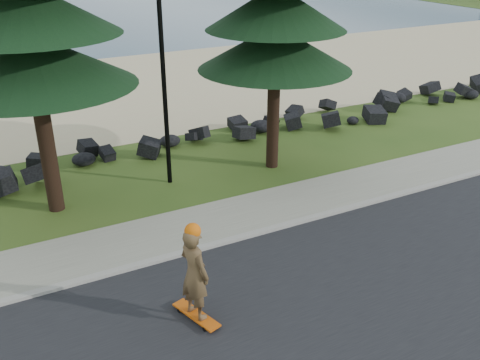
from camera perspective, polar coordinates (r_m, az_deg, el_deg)
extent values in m
plane|color=#2E4A17|center=(14.38, -2.94, -5.03)|extent=(160.00, 160.00, 0.00)
cube|color=black|center=(11.16, 7.20, -15.28)|extent=(160.00, 7.00, 0.02)
cube|color=#9E998E|center=(13.65, -1.34, -6.53)|extent=(160.00, 0.20, 0.10)
cube|color=gray|center=(14.51, -3.27, -4.54)|extent=(160.00, 2.00, 0.08)
cube|color=#CCB188|center=(27.31, -16.01, 8.82)|extent=(160.00, 15.00, 0.01)
cube|color=#334F62|center=(62.97, -23.77, 16.51)|extent=(160.00, 58.00, 0.01)
cylinder|color=black|center=(15.75, -8.30, 13.08)|extent=(0.14, 0.14, 8.00)
cube|color=#C54F0B|center=(11.24, -4.69, -14.14)|extent=(0.63, 1.23, 0.04)
imported|color=brown|center=(10.63, -4.88, -9.90)|extent=(0.67, 0.83, 1.99)
sphere|color=#DE5F0C|center=(10.11, -5.08, -5.45)|extent=(0.32, 0.32, 0.32)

